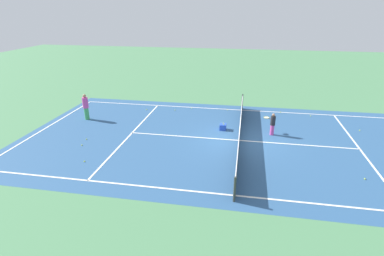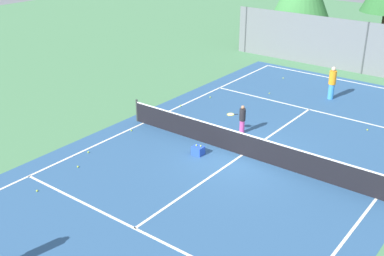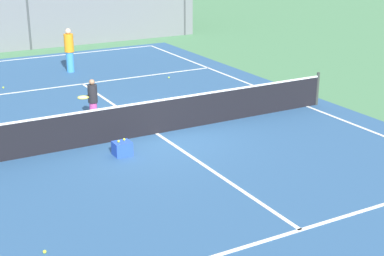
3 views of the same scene
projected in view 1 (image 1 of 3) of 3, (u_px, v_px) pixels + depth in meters
ground_plane at (239, 140)px, 17.29m from camera, size 80.00×80.00×0.00m
court_surface at (239, 140)px, 17.28m from camera, size 13.00×25.00×0.01m
tennis_net at (240, 132)px, 17.10m from camera, size 11.90×0.10×1.10m
player_0 at (272, 124)px, 17.83m from camera, size 0.79×0.73×1.33m
player_2 at (86, 107)px, 20.22m from camera, size 0.37×0.37×1.74m
ball_crate at (223, 127)px, 18.75m from camera, size 0.45×0.39×0.43m
tennis_ball_0 at (191, 108)px, 22.64m from camera, size 0.07×0.07×0.07m
tennis_ball_1 at (175, 110)px, 22.23m from camera, size 0.07×0.07×0.07m
tennis_ball_2 at (84, 161)px, 14.91m from camera, size 0.07×0.07×0.07m
tennis_ball_3 at (227, 110)px, 22.30m from camera, size 0.07×0.07×0.07m
tennis_ball_4 at (86, 139)px, 17.38m from camera, size 0.07×0.07×0.07m
tennis_ball_6 at (360, 130)px, 18.60m from camera, size 0.07×0.07×0.07m
tennis_ball_7 at (82, 145)px, 16.64m from camera, size 0.07×0.07×0.07m
tennis_ball_8 at (365, 179)px, 13.39m from camera, size 0.07×0.07×0.07m
tennis_ball_9 at (147, 110)px, 22.35m from camera, size 0.07×0.07×0.07m
tennis_ball_10 at (281, 112)px, 21.81m from camera, size 0.07×0.07×0.07m
tennis_ball_11 at (311, 116)px, 21.05m from camera, size 0.07×0.07×0.07m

